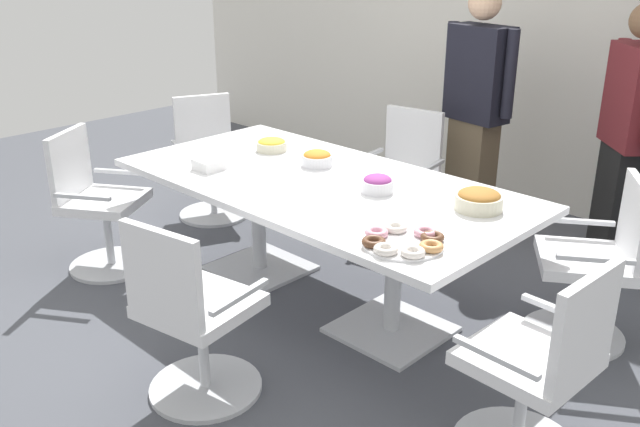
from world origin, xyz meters
name	(u,v)px	position (x,y,z in m)	size (l,w,h in m)	color
ground_plane	(320,298)	(0.00, 0.00, -0.01)	(10.00, 10.00, 0.01)	#4C4F56
back_wall	(540,27)	(0.00, 2.40, 1.40)	(8.00, 0.10, 2.80)	white
conference_table	(320,201)	(0.00, 0.00, 0.63)	(2.40, 1.20, 0.75)	white
office_chair_0	(193,321)	(0.25, -1.09, 0.41)	(0.63, 0.63, 0.91)	silver
office_chair_1	(538,376)	(1.59, -0.39, 0.41)	(0.56, 0.56, 0.91)	silver
office_chair_2	(593,270)	(1.34, 0.68, 0.41)	(0.75, 0.75, 0.91)	silver
office_chair_3	(402,183)	(-0.25, 1.09, 0.41)	(0.62, 0.62, 0.91)	silver
office_chair_4	(210,164)	(-1.58, 0.41, 0.41)	(0.71, 0.71, 0.91)	silver
office_chair_5	(98,209)	(-1.34, -0.68, 0.41)	(0.75, 0.75, 0.91)	silver
person_standing_0	(476,109)	(0.02, 1.56, 0.90)	(0.61, 0.29, 1.73)	brown
person_standing_1	(629,135)	(1.02, 1.74, 0.87)	(0.49, 0.49, 1.68)	black
snack_bowl_candy_mix	(377,184)	(0.35, 0.08, 0.80)	(0.17, 0.17, 0.10)	white
snack_bowl_chips_orange	(317,158)	(-0.21, 0.19, 0.80)	(0.19, 0.19, 0.10)	white
snack_bowl_pretzels	(479,199)	(0.88, 0.24, 0.80)	(0.24, 0.24, 0.11)	beige
snack_bowl_chips_yellow	(272,144)	(-0.64, 0.21, 0.79)	(0.20, 0.20, 0.08)	beige
donut_platter	(404,241)	(0.89, -0.37, 0.77)	(0.38, 0.38, 0.04)	white
napkin_pile	(209,164)	(-0.61, -0.31, 0.78)	(0.15, 0.15, 0.06)	white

